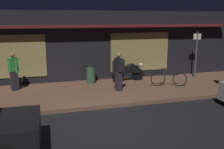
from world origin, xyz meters
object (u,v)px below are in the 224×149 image
Objects in this scene: motorcycle at (129,71)px; bicycle_parked at (169,79)px; person_bystander at (119,71)px; trash_bin at (91,73)px; sign_post at (196,52)px; person_photographer at (13,71)px.

motorcycle is 2.06m from bicycle_parked.
person_bystander is 1.95m from trash_bin.
sign_post is at bearing -2.51° from trash_bin.
bicycle_parked is at bearing 2.42° from person_bystander.
bicycle_parked is 0.94× the size of person_bystander.
trash_bin is (-1.90, 0.11, -0.03)m from motorcycle.
sign_post is at bearing -2.10° from motorcycle.
bicycle_parked is 6.91m from person_photographer.
trash_bin reaches higher than bicycle_parked.
trash_bin is (3.46, 0.37, -0.41)m from person_photographer.
person_bystander is at bearing -17.08° from person_photographer.
person_photographer is (-6.78, 1.22, 0.52)m from bicycle_parked.
person_bystander is 4.99m from sign_post.
sign_post is at bearing 17.01° from person_bystander.
bicycle_parked is (1.43, -1.48, -0.14)m from motorcycle.
bicycle_parked is 0.94× the size of person_photographer.
motorcycle is 0.71× the size of sign_post.
person_photographer is 4.52m from person_bystander.
bicycle_parked is 2.84m from sign_post.
person_bystander is at bearing -162.99° from sign_post.
trash_bin is at bearing 116.99° from person_bystander.
trash_bin is at bearing 154.40° from bicycle_parked.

